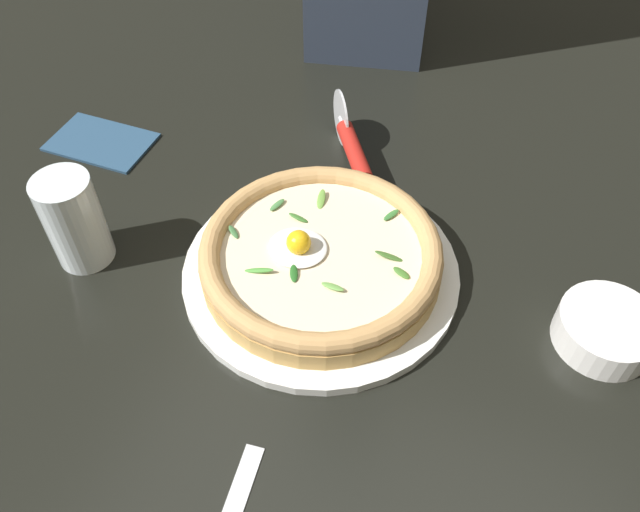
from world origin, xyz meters
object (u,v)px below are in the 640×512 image
(pizza_cutter, at_px, (351,142))
(drinking_glass, at_px, (76,226))
(folded_napkin, at_px, (101,141))
(side_bowl, at_px, (606,330))
(pizza, at_px, (320,255))

(pizza_cutter, height_order, drinking_glass, drinking_glass)
(folded_napkin, bearing_deg, side_bowl, -8.19)
(side_bowl, height_order, drinking_glass, drinking_glass)
(drinking_glass, bearing_deg, folded_napkin, 119.08)
(pizza, height_order, side_bowl, pizza)
(pizza, xyz_separation_m, pizza_cutter, (-0.03, 0.20, 0.00))
(side_bowl, relative_size, folded_napkin, 0.74)
(drinking_glass, bearing_deg, side_bowl, 8.54)
(pizza, bearing_deg, folded_napkin, 162.51)
(side_bowl, bearing_deg, pizza, -176.52)
(pizza, height_order, folded_napkin, pizza)
(pizza, relative_size, folded_napkin, 1.94)
(pizza, distance_m, side_bowl, 0.31)
(drinking_glass, height_order, folded_napkin, drinking_glass)
(pizza_cutter, relative_size, folded_napkin, 1.05)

